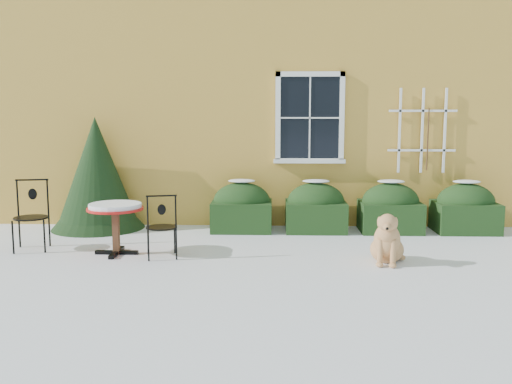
{
  "coord_description": "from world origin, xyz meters",
  "views": [
    {
      "loc": [
        0.27,
        -7.34,
        2.05
      ],
      "look_at": [
        0.0,
        1.0,
        0.9
      ],
      "focal_mm": 40.0,
      "sensor_mm": 36.0,
      "label": 1
    }
  ],
  "objects_px": {
    "bistro_table": "(115,212)",
    "patio_chair_near": "(162,226)",
    "dog": "(387,242)",
    "patio_chair_far": "(31,215)",
    "evergreen_shrub": "(97,184)"
  },
  "relations": [
    {
      "from": "patio_chair_near",
      "to": "dog",
      "type": "xyz_separation_m",
      "value": [
        3.15,
        -0.22,
        -0.17
      ]
    },
    {
      "from": "bistro_table",
      "to": "patio_chair_near",
      "type": "xyz_separation_m",
      "value": [
        0.71,
        -0.18,
        -0.16
      ]
    },
    {
      "from": "bistro_table",
      "to": "patio_chair_near",
      "type": "distance_m",
      "value": 0.75
    },
    {
      "from": "bistro_table",
      "to": "patio_chair_near",
      "type": "bearing_deg",
      "value": -14.11
    },
    {
      "from": "dog",
      "to": "patio_chair_far",
      "type": "bearing_deg",
      "value": -175.23
    },
    {
      "from": "bistro_table",
      "to": "dog",
      "type": "xyz_separation_m",
      "value": [
        3.86,
        -0.39,
        -0.33
      ]
    },
    {
      "from": "patio_chair_near",
      "to": "evergreen_shrub",
      "type": "bearing_deg",
      "value": -66.69
    },
    {
      "from": "evergreen_shrub",
      "to": "patio_chair_near",
      "type": "height_order",
      "value": "evergreen_shrub"
    },
    {
      "from": "evergreen_shrub",
      "to": "patio_chair_near",
      "type": "bearing_deg",
      "value": -53.13
    },
    {
      "from": "evergreen_shrub",
      "to": "bistro_table",
      "type": "xyz_separation_m",
      "value": [
        0.85,
        -1.91,
        -0.17
      ]
    },
    {
      "from": "patio_chair_near",
      "to": "dog",
      "type": "height_order",
      "value": "patio_chair_near"
    },
    {
      "from": "patio_chair_far",
      "to": "dog",
      "type": "xyz_separation_m",
      "value": [
        5.23,
        -0.67,
        -0.23
      ]
    },
    {
      "from": "evergreen_shrub",
      "to": "bistro_table",
      "type": "relative_size",
      "value": 2.45
    },
    {
      "from": "patio_chair_far",
      "to": "dog",
      "type": "bearing_deg",
      "value": -19.79
    },
    {
      "from": "bistro_table",
      "to": "patio_chair_near",
      "type": "height_order",
      "value": "patio_chair_near"
    }
  ]
}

